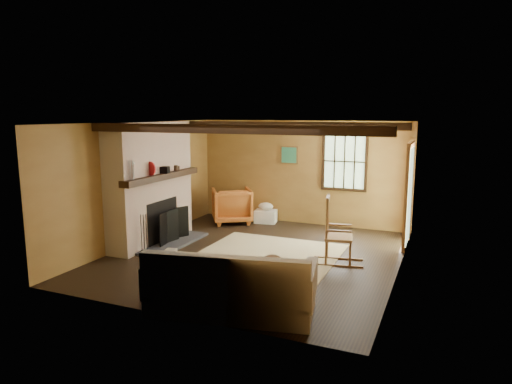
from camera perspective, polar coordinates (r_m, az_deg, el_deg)
The scene contains 10 objects.
ground at distance 8.42m, azimuth -0.09°, elevation -7.91°, with size 5.50×5.50×0.00m, color black.
room_envelope at distance 8.23m, azimuth 2.03°, elevation 3.32°, with size 5.02×5.52×2.44m.
fireplace at distance 9.24m, azimuth -12.89°, elevation 0.48°, with size 1.02×2.30×2.40m.
rug at distance 8.17m, azimuth 0.66°, elevation -8.45°, with size 2.50×3.00×0.01m, color tan.
rocking_chair at distance 8.01m, azimuth 9.99°, elevation -5.30°, with size 0.92×0.60×1.18m.
sofa at distance 6.04m, azimuth -3.07°, elevation -12.12°, with size 2.30×1.37×0.87m.
firewood_pile at distance 11.41m, azimuth -3.52°, elevation -2.61°, with size 0.61×0.11×0.22m.
laundry_basket at distance 10.83m, azimuth 1.22°, elevation -3.06°, with size 0.50×0.38×0.30m, color white.
basket_pillow at distance 10.78m, azimuth 1.23°, elevation -1.81°, with size 0.36×0.29×0.18m, color beige.
armchair at distance 10.81m, azimuth -3.05°, elevation -1.68°, with size 0.88×0.91×0.82m, color #BF6026.
Camera 1 is at (3.15, -7.37, 2.57)m, focal length 32.00 mm.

